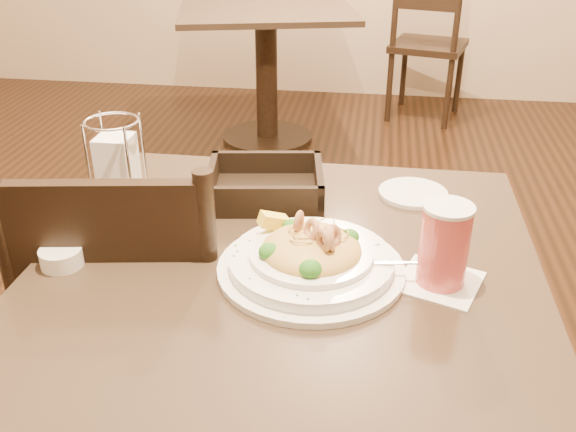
# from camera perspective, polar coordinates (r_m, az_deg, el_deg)

# --- Properties ---
(main_table) EXTENTS (0.90, 0.90, 0.76)m
(main_table) POSITION_cam_1_polar(r_m,az_deg,el_deg) (1.30, -0.13, -13.02)
(main_table) COLOR black
(main_table) RESTS_ON ground
(background_table) EXTENTS (1.09, 1.09, 0.76)m
(background_table) POSITION_cam_1_polar(r_m,az_deg,el_deg) (3.64, -1.95, 14.44)
(background_table) COLOR black
(background_table) RESTS_ON ground
(dining_chair_near) EXTENTS (0.48, 0.48, 0.93)m
(dining_chair_near) POSITION_cam_1_polar(r_m,az_deg,el_deg) (1.45, -13.17, -9.76)
(dining_chair_near) COLOR black
(dining_chair_near) RESTS_ON ground
(dining_chair_far) EXTENTS (0.51, 0.51, 0.93)m
(dining_chair_far) POSITION_cam_1_polar(r_m,az_deg,el_deg) (4.09, 12.30, 15.07)
(dining_chair_far) COLOR black
(dining_chair_far) RESTS_ON ground
(pasta_bowl) EXTENTS (0.36, 0.33, 0.10)m
(pasta_bowl) POSITION_cam_1_polar(r_m,az_deg,el_deg) (1.11, 2.05, -3.68)
(pasta_bowl) COLOR white
(pasta_bowl) RESTS_ON main_table
(drink_glass) EXTENTS (0.17, 0.17, 0.15)m
(drink_glass) POSITION_cam_1_polar(r_m,az_deg,el_deg) (1.09, 13.70, -2.57)
(drink_glass) COLOR white
(drink_glass) RESTS_ON main_table
(bread_basket) EXTENTS (0.27, 0.23, 0.07)m
(bread_basket) POSITION_cam_1_polar(r_m,az_deg,el_deg) (1.37, -2.02, 2.55)
(bread_basket) COLOR black
(bread_basket) RESTS_ON main_table
(napkin_caddy) EXTENTS (0.11, 0.11, 0.18)m
(napkin_caddy) POSITION_cam_1_polar(r_m,az_deg,el_deg) (1.39, -14.92, 4.35)
(napkin_caddy) COLOR silver
(napkin_caddy) RESTS_ON main_table
(side_plate) EXTENTS (0.16, 0.16, 0.01)m
(side_plate) POSITION_cam_1_polar(r_m,az_deg,el_deg) (1.41, 11.05, 2.02)
(side_plate) COLOR white
(side_plate) RESTS_ON main_table
(butter_ramekin) EXTENTS (0.08, 0.08, 0.03)m
(butter_ramekin) POSITION_cam_1_polar(r_m,az_deg,el_deg) (1.20, -19.50, -3.48)
(butter_ramekin) COLOR white
(butter_ramekin) RESTS_ON main_table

